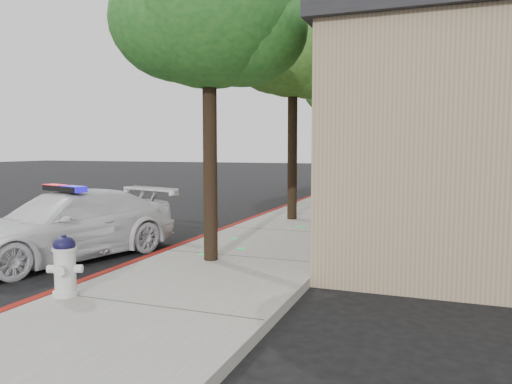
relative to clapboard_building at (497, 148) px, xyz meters
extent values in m
plane|color=black|center=(-6.69, -9.00, -2.13)|extent=(120.00, 120.00, 0.00)
cube|color=gray|center=(-5.09, -6.00, -2.05)|extent=(3.20, 60.00, 0.15)
cube|color=maroon|center=(-6.63, -6.00, -2.05)|extent=(0.14, 60.00, 0.16)
cube|color=#9C8C66|center=(0.01, 0.00, -0.13)|extent=(7.00, 20.00, 4.00)
cube|color=black|center=(0.01, 0.00, 1.99)|extent=(7.30, 20.30, 0.24)
cube|color=black|center=(-3.52, -8.00, -0.18)|extent=(0.08, 1.48, 1.68)
cube|color=black|center=(-3.52, -5.00, -0.18)|extent=(0.08, 1.48, 1.68)
cube|color=black|center=(-3.52, -2.00, -0.18)|extent=(0.08, 1.48, 1.68)
cube|color=black|center=(-3.52, 1.00, -0.18)|extent=(0.08, 1.48, 1.68)
cube|color=black|center=(-3.52, 4.00, -0.18)|extent=(0.08, 1.48, 1.68)
cube|color=black|center=(-3.52, 7.00, -0.18)|extent=(0.08, 1.48, 1.68)
cube|color=black|center=(-3.52, 10.00, -0.18)|extent=(0.08, 1.48, 1.68)
imported|color=white|center=(-8.34, -9.78, -1.48)|extent=(3.07, 4.82, 1.30)
cube|color=black|center=(-8.34, -9.78, -0.77)|extent=(1.23, 0.63, 0.10)
cube|color=red|center=(-8.64, -9.68, -0.76)|extent=(0.57, 0.38, 0.11)
cube|color=#180DDE|center=(-8.03, -9.87, -0.76)|extent=(0.57, 0.38, 0.11)
cylinder|color=silver|center=(-6.34, -12.03, -1.95)|extent=(0.34, 0.34, 0.06)
cylinder|color=silver|center=(-6.34, -12.03, -1.64)|extent=(0.28, 0.28, 0.55)
cylinder|color=silver|center=(-6.34, -12.03, -1.35)|extent=(0.32, 0.32, 0.04)
ellipsoid|color=black|center=(-6.34, -12.03, -1.29)|extent=(0.29, 0.29, 0.22)
cylinder|color=black|center=(-6.34, -12.03, -1.19)|extent=(0.07, 0.07, 0.06)
cylinder|color=silver|center=(-6.50, -12.10, -1.62)|extent=(0.15, 0.15, 0.11)
cylinder|color=silver|center=(-6.19, -11.96, -1.62)|extent=(0.15, 0.15, 0.11)
cylinder|color=silver|center=(-6.27, -12.19, -1.60)|extent=(0.18, 0.17, 0.14)
cylinder|color=black|center=(-5.44, -9.44, -0.26)|extent=(0.25, 0.25, 3.42)
ellipsoid|color=#19501B|center=(-5.44, -9.44, 2.30)|extent=(3.04, 3.04, 2.59)
ellipsoid|color=#19501B|center=(-4.95, -9.18, 2.02)|extent=(2.28, 2.28, 1.94)
ellipsoid|color=#19501B|center=(-5.83, -9.71, 2.11)|extent=(2.38, 2.38, 2.02)
cylinder|color=black|center=(-5.51, -4.10, -0.09)|extent=(0.27, 0.27, 3.78)
ellipsoid|color=#2A591B|center=(-5.51, -4.10, 2.72)|extent=(3.16, 3.16, 2.69)
ellipsoid|color=#2A591B|center=(-5.03, -3.93, 2.41)|extent=(2.55, 2.55, 2.17)
ellipsoid|color=#2A591B|center=(-5.96, -4.17, 2.52)|extent=(2.45, 2.45, 2.08)
cylinder|color=black|center=(-5.99, 5.19, -0.07)|extent=(0.28, 0.28, 3.80)
ellipsoid|color=#2C581B|center=(-5.99, 5.19, 2.81)|extent=(3.26, 3.26, 2.77)
ellipsoid|color=#2C581B|center=(-5.50, 5.50, 2.48)|extent=(2.50, 2.50, 2.12)
ellipsoid|color=#2C581B|center=(-6.25, 4.81, 2.59)|extent=(2.61, 2.61, 2.22)
camera|label=1|loc=(-1.70, -17.15, -0.01)|focal=34.39mm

